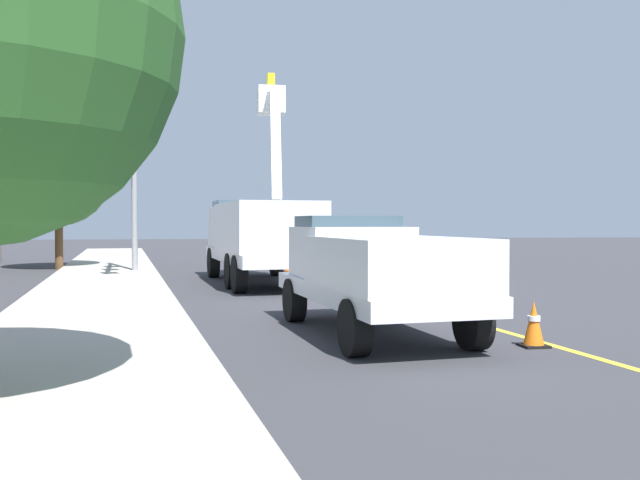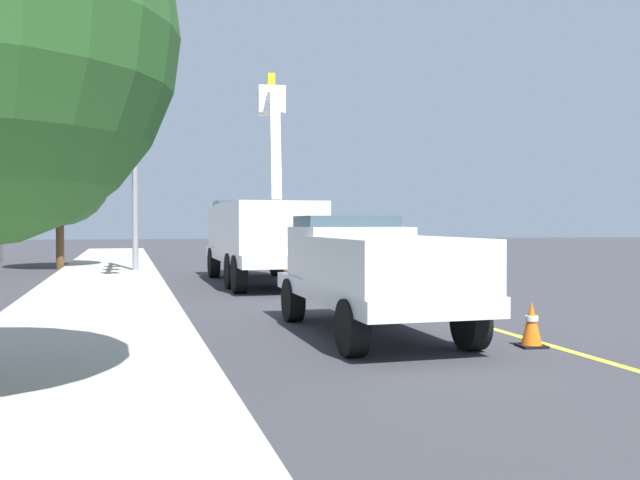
{
  "view_description": "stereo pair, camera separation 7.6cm",
  "coord_description": "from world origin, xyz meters",
  "px_view_note": "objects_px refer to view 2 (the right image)",
  "views": [
    {
      "loc": [
        -20.63,
        4.3,
        1.94
      ],
      "look_at": [
        0.05,
        0.78,
        1.4
      ],
      "focal_mm": 39.05,
      "sensor_mm": 36.0,
      "label": 1
    },
    {
      "loc": [
        -20.65,
        4.23,
        1.94
      ],
      "look_at": [
        0.05,
        0.78,
        1.4
      ],
      "focal_mm": 39.05,
      "sensor_mm": 36.0,
      "label": 2
    }
  ],
  "objects_px": {
    "passing_minivan": "(343,245)",
    "traffic_cone_leading": "(532,324)",
    "service_pickup_truck": "(371,270)",
    "traffic_signal_mast": "(136,125)",
    "utility_bucket_truck": "(260,232)",
    "traffic_cone_mid_front": "(289,262)"
  },
  "relations": [
    {
      "from": "traffic_signal_mast",
      "to": "passing_minivan",
      "type": "bearing_deg",
      "value": -66.67
    },
    {
      "from": "utility_bucket_truck",
      "to": "passing_minivan",
      "type": "distance_m",
      "value": 7.6
    },
    {
      "from": "utility_bucket_truck",
      "to": "service_pickup_truck",
      "type": "bearing_deg",
      "value": -173.94
    },
    {
      "from": "traffic_cone_leading",
      "to": "traffic_signal_mast",
      "type": "height_order",
      "value": "traffic_signal_mast"
    },
    {
      "from": "service_pickup_truck",
      "to": "passing_minivan",
      "type": "distance_m",
      "value": 17.11
    },
    {
      "from": "passing_minivan",
      "to": "traffic_cone_mid_front",
      "type": "relative_size",
      "value": 6.06
    },
    {
      "from": "service_pickup_truck",
      "to": "passing_minivan",
      "type": "height_order",
      "value": "service_pickup_truck"
    },
    {
      "from": "service_pickup_truck",
      "to": "traffic_cone_mid_front",
      "type": "xyz_separation_m",
      "value": [
        14.98,
        -0.38,
        -0.71
      ]
    },
    {
      "from": "passing_minivan",
      "to": "traffic_cone_leading",
      "type": "distance_m",
      "value": 18.49
    },
    {
      "from": "utility_bucket_truck",
      "to": "service_pickup_truck",
      "type": "distance_m",
      "value": 10.5
    },
    {
      "from": "utility_bucket_truck",
      "to": "traffic_signal_mast",
      "type": "bearing_deg",
      "value": 54.3
    },
    {
      "from": "utility_bucket_truck",
      "to": "traffic_signal_mast",
      "type": "height_order",
      "value": "traffic_signal_mast"
    },
    {
      "from": "passing_minivan",
      "to": "traffic_cone_leading",
      "type": "relative_size",
      "value": 6.93
    },
    {
      "from": "passing_minivan",
      "to": "traffic_cone_mid_front",
      "type": "bearing_deg",
      "value": 126.69
    },
    {
      "from": "traffic_cone_leading",
      "to": "traffic_signal_mast",
      "type": "bearing_deg",
      "value": 26.15
    },
    {
      "from": "utility_bucket_truck",
      "to": "traffic_cone_mid_front",
      "type": "bearing_deg",
      "value": -18.1
    },
    {
      "from": "service_pickup_truck",
      "to": "traffic_cone_mid_front",
      "type": "distance_m",
      "value": 15.0
    },
    {
      "from": "utility_bucket_truck",
      "to": "traffic_signal_mast",
      "type": "distance_m",
      "value": 6.25
    },
    {
      "from": "service_pickup_truck",
      "to": "traffic_cone_mid_front",
      "type": "relative_size",
      "value": 7.05
    },
    {
      "from": "service_pickup_truck",
      "to": "traffic_signal_mast",
      "type": "relative_size",
      "value": 0.77
    },
    {
      "from": "passing_minivan",
      "to": "traffic_cone_leading",
      "type": "height_order",
      "value": "passing_minivan"
    },
    {
      "from": "service_pickup_truck",
      "to": "passing_minivan",
      "type": "relative_size",
      "value": 1.16
    }
  ]
}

